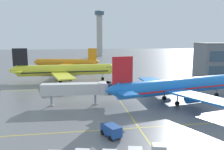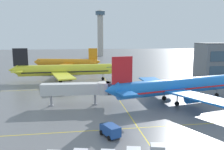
{
  "view_description": "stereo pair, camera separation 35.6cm",
  "coord_description": "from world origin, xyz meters",
  "px_view_note": "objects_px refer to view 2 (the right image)",
  "views": [
    {
      "loc": [
        -11.12,
        -40.29,
        16.42
      ],
      "look_at": [
        -0.44,
        26.92,
        5.22
      ],
      "focal_mm": 36.15,
      "sensor_mm": 36.0,
      "label": 1
    },
    {
      "loc": [
        -10.77,
        -40.35,
        16.42
      ],
      "look_at": [
        -0.44,
        26.92,
        5.22
      ],
      "focal_mm": 36.15,
      "sensor_mm": 36.0,
      "label": 2
    }
  ],
  "objects_px": {
    "control_tower": "(100,30)",
    "airliner_second_row": "(65,70)",
    "service_truck_red_van": "(110,130)",
    "airliner_front_gate": "(176,86)",
    "airliner_third_row": "(67,62)",
    "jet_bridge": "(83,89)"
  },
  "relations": [
    {
      "from": "service_truck_red_van",
      "to": "control_tower",
      "type": "distance_m",
      "value": 172.42
    },
    {
      "from": "airliner_front_gate",
      "to": "control_tower",
      "type": "relative_size",
      "value": 0.94
    },
    {
      "from": "airliner_second_row",
      "to": "service_truck_red_van",
      "type": "bearing_deg",
      "value": -78.88
    },
    {
      "from": "airliner_front_gate",
      "to": "service_truck_red_van",
      "type": "xyz_separation_m",
      "value": [
        -19.56,
        -17.66,
        -3.02
      ]
    },
    {
      "from": "airliner_front_gate",
      "to": "service_truck_red_van",
      "type": "height_order",
      "value": "airliner_front_gate"
    },
    {
      "from": "airliner_second_row",
      "to": "service_truck_red_van",
      "type": "xyz_separation_m",
      "value": [
        10.01,
        -50.94,
        -3.17
      ]
    },
    {
      "from": "service_truck_red_van",
      "to": "airliner_second_row",
      "type": "bearing_deg",
      "value": 101.12
    },
    {
      "from": "airliner_front_gate",
      "to": "airliner_second_row",
      "type": "relative_size",
      "value": 0.96
    },
    {
      "from": "airliner_second_row",
      "to": "control_tower",
      "type": "distance_m",
      "value": 123.57
    },
    {
      "from": "airliner_second_row",
      "to": "service_truck_red_van",
      "type": "distance_m",
      "value": 52.01
    },
    {
      "from": "airliner_front_gate",
      "to": "airliner_second_row",
      "type": "bearing_deg",
      "value": 131.63
    },
    {
      "from": "control_tower",
      "to": "airliner_second_row",
      "type": "bearing_deg",
      "value": -102.23
    },
    {
      "from": "airliner_front_gate",
      "to": "airliner_third_row",
      "type": "bearing_deg",
      "value": 114.45
    },
    {
      "from": "airliner_third_row",
      "to": "jet_bridge",
      "type": "xyz_separation_m",
      "value": [
        6.5,
        -64.71,
        0.23
      ]
    },
    {
      "from": "airliner_front_gate",
      "to": "control_tower",
      "type": "height_order",
      "value": "control_tower"
    },
    {
      "from": "airliner_third_row",
      "to": "control_tower",
      "type": "relative_size",
      "value": 0.86
    },
    {
      "from": "airliner_third_row",
      "to": "jet_bridge",
      "type": "height_order",
      "value": "airliner_third_row"
    },
    {
      "from": "airliner_third_row",
      "to": "control_tower",
      "type": "bearing_deg",
      "value": 73.01
    },
    {
      "from": "control_tower",
      "to": "airliner_third_row",
      "type": "bearing_deg",
      "value": -106.99
    },
    {
      "from": "jet_bridge",
      "to": "control_tower",
      "type": "distance_m",
      "value": 153.62
    },
    {
      "from": "airliner_front_gate",
      "to": "jet_bridge",
      "type": "distance_m",
      "value": 23.64
    },
    {
      "from": "jet_bridge",
      "to": "service_truck_red_van",
      "type": "bearing_deg",
      "value": -78.11
    }
  ]
}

